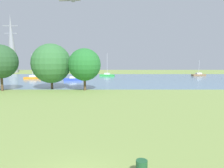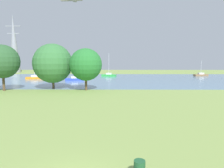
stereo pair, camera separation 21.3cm
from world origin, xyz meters
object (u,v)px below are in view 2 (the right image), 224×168
object	(u,v)px
sailboat_brown	(201,75)
sailboat_orange	(35,77)
sailboat_red	(84,75)
sailboat_blue	(74,79)
electricity_pylon	(14,44)
litter_bin	(139,168)
tree_mid_shore	(86,65)
tree_east_far	(2,62)
tree_west_far	(53,63)
sailboat_green	(109,75)

from	to	relation	value
sailboat_brown	sailboat_orange	size ratio (longest dim) A/B	0.73
sailboat_red	sailboat_blue	xyz separation A→B (m)	(-0.22, -15.22, 0.02)
electricity_pylon	sailboat_blue	bearing A→B (deg)	-46.32
litter_bin	sailboat_blue	world-z (taller)	sailboat_blue
sailboat_brown	sailboat_orange	distance (m)	52.89
sailboat_brown	sailboat_blue	xyz separation A→B (m)	(-39.57, -14.99, 0.02)
sailboat_red	electricity_pylon	bearing A→B (deg)	150.73
tree_mid_shore	electricity_pylon	distance (m)	62.83
sailboat_blue	tree_mid_shore	size ratio (longest dim) A/B	0.96
litter_bin	tree_mid_shore	world-z (taller)	tree_mid_shore
litter_bin	tree_east_far	world-z (taller)	tree_east_far
litter_bin	sailboat_orange	world-z (taller)	sailboat_orange
electricity_pylon	tree_east_far	bearing A→B (deg)	-66.37
tree_west_far	electricity_pylon	xyz separation A→B (m)	(-30.46, 48.39, 7.24)
sailboat_green	tree_mid_shore	world-z (taller)	tree_mid_shore
sailboat_red	sailboat_green	distance (m)	8.72
tree_mid_shore	sailboat_green	bearing A→B (deg)	83.79
litter_bin	sailboat_brown	distance (m)	66.19
sailboat_orange	tree_west_far	xyz separation A→B (m)	(11.10, -19.47, 4.37)
tree_west_far	sailboat_brown	bearing A→B (deg)	36.73
sailboat_green	electricity_pylon	bearing A→B (deg)	154.20
sailboat_red	sailboat_orange	distance (m)	16.66
sailboat_brown	tree_mid_shore	world-z (taller)	tree_mid_shore
sailboat_orange	tree_mid_shore	xyz separation A→B (m)	(17.62, -21.33, 4.20)
litter_bin	tree_west_far	distance (m)	32.72
sailboat_blue	sailboat_green	bearing A→B (deg)	57.02
sailboat_green	sailboat_orange	bearing A→B (deg)	-155.80
sailboat_blue	tree_east_far	world-z (taller)	tree_east_far
sailboat_brown	electricity_pylon	world-z (taller)	electricity_pylon
litter_bin	sailboat_red	world-z (taller)	sailboat_red
tree_west_far	tree_east_far	bearing A→B (deg)	-162.13
sailboat_brown	sailboat_green	xyz separation A→B (m)	(-30.79, -1.46, 0.03)
sailboat_green	tree_east_far	xyz separation A→B (m)	(-18.01, -31.51, 4.75)
sailboat_green	sailboat_blue	xyz separation A→B (m)	(-8.78, -13.53, -0.00)
litter_bin	tree_mid_shore	bearing A→B (deg)	102.87
litter_bin	sailboat_blue	distance (m)	46.62
litter_bin	sailboat_blue	bearing A→B (deg)	104.67
tree_east_far	tree_mid_shore	bearing A→B (deg)	2.99
sailboat_orange	sailboat_blue	xyz separation A→B (m)	(12.19, -4.11, 0.00)
sailboat_brown	sailboat_green	bearing A→B (deg)	-177.29
sailboat_brown	tree_mid_shore	size ratio (longest dim) A/B	0.69
tree_east_far	tree_west_far	distance (m)	8.56
sailboat_blue	tree_west_far	distance (m)	16.00
sailboat_red	sailboat_green	xyz separation A→B (m)	(8.56, -1.69, 0.02)
sailboat_blue	tree_east_far	bearing A→B (deg)	-117.18
sailboat_brown	sailboat_green	world-z (taller)	sailboat_green
litter_bin	sailboat_orange	bearing A→B (deg)	115.99
litter_bin	electricity_pylon	distance (m)	90.12
sailboat_orange	tree_west_far	world-z (taller)	tree_west_far
sailboat_blue	tree_east_far	distance (m)	20.76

